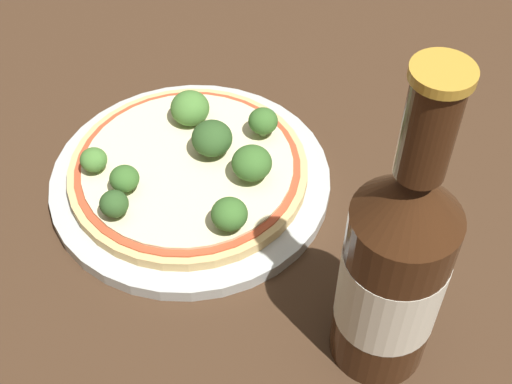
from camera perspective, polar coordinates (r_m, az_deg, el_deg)
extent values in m
plane|color=#3D2819|center=(0.63, -3.85, 0.55)|extent=(3.00, 3.00, 0.00)
cylinder|color=#B2B7B2|center=(0.63, -5.23, 0.95)|extent=(0.24, 0.24, 0.01)
cylinder|color=tan|center=(0.62, -5.43, 1.71)|extent=(0.21, 0.21, 0.01)
cylinder|color=#B74728|center=(0.61, -5.46, 2.08)|extent=(0.19, 0.19, 0.00)
cylinder|color=beige|center=(0.61, -5.47, 2.16)|extent=(0.18, 0.18, 0.00)
cylinder|color=#7A9E5B|center=(0.65, -5.24, 5.96)|extent=(0.01, 0.01, 0.01)
ellipsoid|color=#477A33|center=(0.64, -5.31, 6.70)|extent=(0.03, 0.03, 0.03)
cylinder|color=#7A9E5B|center=(0.56, -2.11, -2.52)|extent=(0.01, 0.01, 0.01)
ellipsoid|color=#386628|center=(0.55, -2.15, -1.78)|extent=(0.03, 0.03, 0.02)
cylinder|color=#7A9E5B|center=(0.58, -11.14, -1.57)|extent=(0.01, 0.01, 0.01)
ellipsoid|color=#2D5123|center=(0.57, -11.29, -0.93)|extent=(0.02, 0.02, 0.02)
cylinder|color=#7A9E5B|center=(0.62, -12.73, 1.97)|extent=(0.01, 0.01, 0.01)
ellipsoid|color=#477A33|center=(0.61, -12.87, 2.54)|extent=(0.02, 0.02, 0.02)
cylinder|color=#7A9E5B|center=(0.59, -0.33, 1.51)|extent=(0.01, 0.01, 0.01)
ellipsoid|color=#386628|center=(0.59, -0.34, 2.34)|extent=(0.03, 0.03, 0.03)
cylinder|color=#7A9E5B|center=(0.63, 0.56, 4.95)|extent=(0.01, 0.01, 0.01)
ellipsoid|color=#386628|center=(0.62, 0.57, 5.71)|extent=(0.03, 0.03, 0.02)
cylinder|color=#7A9E5B|center=(0.60, -10.36, 0.44)|extent=(0.01, 0.01, 0.01)
ellipsoid|color=#386628|center=(0.59, -10.49, 1.07)|extent=(0.02, 0.02, 0.02)
cylinder|color=#7A9E5B|center=(0.62, -3.49, 3.47)|extent=(0.01, 0.01, 0.01)
ellipsoid|color=#2D5123|center=(0.61, -3.54, 4.32)|extent=(0.03, 0.03, 0.03)
cylinder|color=#381E0F|center=(0.48, 10.63, -7.55)|extent=(0.07, 0.07, 0.15)
cylinder|color=beige|center=(0.48, 10.68, -7.35)|extent=(0.07, 0.07, 0.07)
cone|color=#381E0F|center=(0.41, 12.43, -0.21)|extent=(0.07, 0.07, 0.04)
cylinder|color=#381E0F|center=(0.37, 13.70, 4.98)|extent=(0.03, 0.03, 0.06)
cylinder|color=#B7892D|center=(0.35, 14.73, 9.15)|extent=(0.03, 0.03, 0.01)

